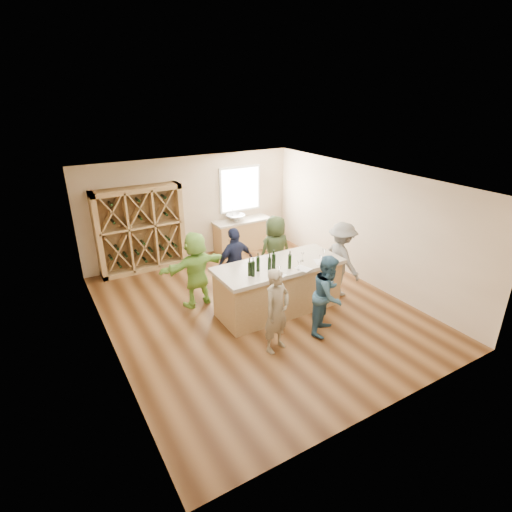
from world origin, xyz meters
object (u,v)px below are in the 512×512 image
person_near_right (328,295)px  person_far_left (196,269)px  person_near_left (277,311)px  person_far_mid (235,263)px  wine_rack (141,230)px  person_far_right (275,251)px  tasting_counter_base (278,289)px  person_server (341,259)px  wine_bottle_d (269,264)px  wine_bottle_b (253,269)px  wine_bottle_e (274,262)px  sink (236,218)px  wine_bottle_f (290,262)px  wine_bottle_a (250,269)px  wine_bottle_c (258,264)px

person_near_right → person_far_left: 2.87m
person_near_left → person_far_mid: person_far_mid is taller
wine_rack → person_far_right: size_ratio=1.28×
tasting_counter_base → person_near_left: size_ratio=1.63×
tasting_counter_base → person_server: 1.66m
wine_rack → wine_bottle_d: (1.53, -3.72, 0.12)m
wine_bottle_b → wine_bottle_e: 0.51m
sink → wine_bottle_f: wine_bottle_f is taller
person_server → wine_bottle_a: bearing=93.9°
person_far_left → wine_bottle_f: 2.06m
person_near_left → wine_bottle_e: bearing=43.6°
wine_bottle_f → wine_rack: bearing=116.9°
wine_rack → wine_bottle_a: 3.86m
tasting_counter_base → person_far_left: bearing=141.6°
sink → wine_bottle_b: (-1.57, -3.69, 0.22)m
tasting_counter_base → wine_bottle_f: 0.79m
wine_rack → person_near_left: 4.82m
person_near_left → person_server: person_server is taller
person_server → wine_bottle_e: bearing=94.2°
wine_rack → person_far_left: (0.49, -2.41, -0.26)m
wine_bottle_c → wine_bottle_d: 0.23m
wine_rack → wine_bottle_f: bearing=-63.1°
wine_bottle_d → person_far_mid: (-0.13, 1.21, -0.40)m
sink → wine_bottle_c: wine_bottle_c is taller
wine_bottle_a → wine_bottle_e: size_ratio=0.86×
sink → wine_bottle_e: (-1.06, -3.62, 0.23)m
person_near_left → wine_bottle_d: bearing=48.3°
sink → person_server: bearing=-77.3°
wine_bottle_b → person_near_right: person_near_right is taller
wine_bottle_a → wine_bottle_c: size_ratio=0.94×
wine_bottle_b → person_far_right: person_far_right is taller
person_near_right → wine_bottle_b: bearing=107.5°
person_far_left → wine_bottle_d: bearing=122.7°
sink → person_near_right: (-0.46, -4.62, -0.21)m
wine_bottle_c → wine_bottle_e: 0.32m
wine_bottle_b → wine_bottle_d: 0.40m
wine_bottle_a → wine_bottle_b: (0.05, -0.06, 0.01)m
sink → wine_bottle_f: (-0.76, -3.75, 0.22)m
sink → wine_bottle_d: bearing=-107.8°
sink → person_far_right: (-0.21, -2.40, -0.15)m
wine_rack → person_far_mid: 2.88m
wine_bottle_d → person_near_right: bearing=-53.9°
tasting_counter_base → wine_bottle_c: bearing=-171.6°
wine_bottle_c → person_near_right: (0.91, -1.09, -0.43)m
person_near_left → wine_bottle_b: bearing=69.9°
person_far_right → person_far_left: (-2.00, 0.05, -0.02)m
wine_bottle_a → person_far_mid: 1.30m
tasting_counter_base → wine_bottle_f: (0.05, -0.30, 0.73)m
wine_bottle_e → person_far_mid: size_ratio=0.20×
person_near_left → person_server: size_ratio=0.92×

